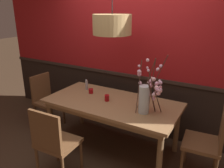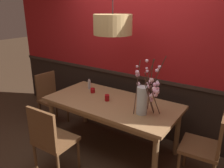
% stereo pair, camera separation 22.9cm
% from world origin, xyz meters
% --- Properties ---
extents(ground_plane, '(24.00, 24.00, 0.00)m').
position_xyz_m(ground_plane, '(0.00, 0.00, 0.00)').
color(ground_plane, '#422D1E').
extents(back_wall, '(5.41, 0.14, 2.90)m').
position_xyz_m(back_wall, '(0.00, 0.73, 1.44)').
color(back_wall, black).
rests_on(back_wall, ground).
extents(dining_table, '(1.88, 0.93, 0.75)m').
position_xyz_m(dining_table, '(0.00, 0.00, 0.67)').
color(dining_table, '#997047').
rests_on(dining_table, ground).
extents(chair_near_side_left, '(0.47, 0.43, 0.94)m').
position_xyz_m(chair_near_side_left, '(-0.28, -0.90, 0.53)').
color(chair_near_side_left, brown).
rests_on(chair_near_side_left, ground).
extents(chair_head_east_end, '(0.47, 0.48, 0.93)m').
position_xyz_m(chair_head_east_end, '(1.31, 0.03, 0.53)').
color(chair_head_east_end, brown).
rests_on(chair_head_east_end, ground).
extents(chair_far_side_left, '(0.44, 0.44, 0.91)m').
position_xyz_m(chair_far_side_left, '(-0.26, 0.86, 0.51)').
color(chair_far_side_left, brown).
rests_on(chair_far_side_left, ground).
extents(chair_far_side_right, '(0.43, 0.42, 0.89)m').
position_xyz_m(chair_far_side_right, '(0.32, 0.88, 0.51)').
color(chair_far_side_right, brown).
rests_on(chair_far_side_right, ground).
extents(chair_head_west_end, '(0.41, 0.44, 0.92)m').
position_xyz_m(chair_head_west_end, '(-1.35, 0.03, 0.51)').
color(chair_head_west_end, brown).
rests_on(chair_head_west_end, ground).
extents(vase_with_blossoms, '(0.36, 0.44, 0.75)m').
position_xyz_m(vase_with_blossoms, '(0.54, -0.09, 0.98)').
color(vase_with_blossoms, silver).
rests_on(vase_with_blossoms, dining_table).
extents(candle_holder_nearer_center, '(0.07, 0.07, 0.07)m').
position_xyz_m(candle_holder_nearer_center, '(-0.44, 0.11, 0.79)').
color(candle_holder_nearer_center, '#9E0F14').
rests_on(candle_holder_nearer_center, dining_table).
extents(candle_holder_nearer_edge, '(0.07, 0.07, 0.09)m').
position_xyz_m(candle_holder_nearer_edge, '(-0.07, -0.02, 0.80)').
color(candle_holder_nearer_edge, '#9E0F14').
rests_on(candle_holder_nearer_edge, dining_table).
extents(condiment_bottle, '(0.04, 0.04, 0.16)m').
position_xyz_m(condiment_bottle, '(-0.59, 0.21, 0.83)').
color(condiment_bottle, '#ADADB2').
rests_on(condiment_bottle, dining_table).
extents(pendant_lamp, '(0.51, 0.51, 1.24)m').
position_xyz_m(pendant_lamp, '(-0.05, 0.09, 1.80)').
color(pendant_lamp, tan).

